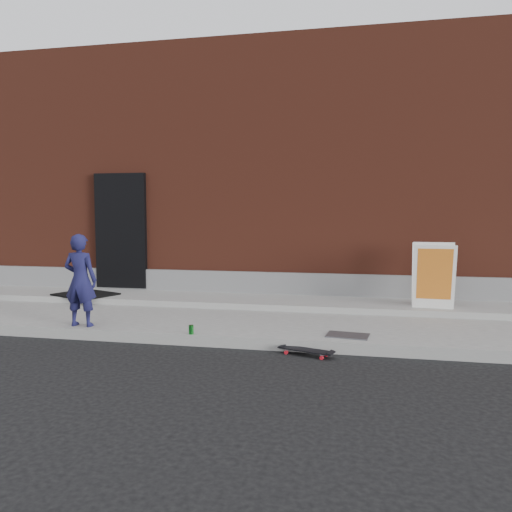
% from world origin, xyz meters
% --- Properties ---
extents(ground, '(80.00, 80.00, 0.00)m').
position_xyz_m(ground, '(0.00, 0.00, 0.00)').
color(ground, black).
rests_on(ground, ground).
extents(sidewalk, '(20.00, 3.00, 0.15)m').
position_xyz_m(sidewalk, '(0.00, 1.50, 0.07)').
color(sidewalk, slate).
rests_on(sidewalk, ground).
extents(apron, '(20.00, 1.20, 0.10)m').
position_xyz_m(apron, '(0.00, 2.40, 0.20)').
color(apron, gray).
rests_on(apron, sidewalk).
extents(building, '(20.00, 8.10, 5.00)m').
position_xyz_m(building, '(-0.00, 6.99, 2.50)').
color(building, '#5E2719').
rests_on(building, ground).
extents(child, '(0.48, 0.32, 1.31)m').
position_xyz_m(child, '(-1.85, 0.20, 0.80)').
color(child, '#171741').
rests_on(child, sidewalk).
extents(skateboard, '(0.70, 0.38, 0.08)m').
position_xyz_m(skateboard, '(1.38, -0.12, 0.06)').
color(skateboard, red).
rests_on(skateboard, ground).
extents(pizza_sign, '(0.67, 0.77, 1.04)m').
position_xyz_m(pizza_sign, '(3.16, 2.13, 0.77)').
color(pizza_sign, white).
rests_on(pizza_sign, apron).
extents(soda_can, '(0.08, 0.08, 0.12)m').
position_xyz_m(soda_can, '(-0.16, 0.05, 0.21)').
color(soda_can, '#1A8627').
rests_on(soda_can, sidewalk).
extents(doormat, '(1.23, 1.13, 0.03)m').
position_xyz_m(doormat, '(-2.90, 2.10, 0.26)').
color(doormat, black).
rests_on(doormat, apron).
extents(utility_plate, '(0.58, 0.41, 0.02)m').
position_xyz_m(utility_plate, '(1.87, 0.36, 0.16)').
color(utility_plate, '#525257').
rests_on(utility_plate, sidewalk).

